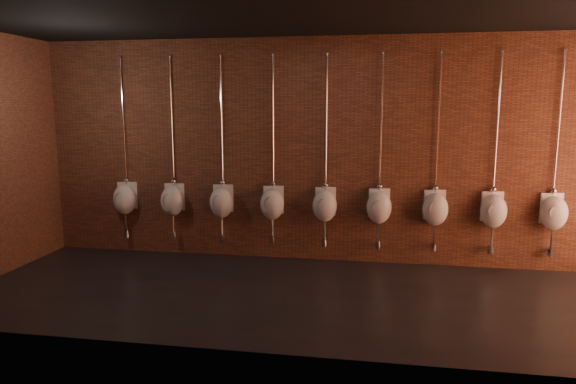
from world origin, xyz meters
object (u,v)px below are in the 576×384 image
object	(u,v)px
urinal_2	(222,201)
urinal_6	(435,208)
urinal_3	(272,203)
urinal_8	(554,211)
urinal_1	(172,200)
urinal_5	(379,206)
urinal_0	(125,198)
urinal_4	(325,204)
urinal_7	(493,210)

from	to	relation	value
urinal_2	urinal_6	xyz separation A→B (m)	(3.06, 0.00, 0.00)
urinal_3	urinal_8	world-z (taller)	same
urinal_1	urinal_8	bearing A→B (deg)	0.00
urinal_3	urinal_5	size ratio (longest dim) A/B	1.00
urinal_0	urinal_4	xyz separation A→B (m)	(3.06, 0.00, 0.00)
urinal_0	urinal_2	world-z (taller)	same
urinal_3	urinal_8	distance (m)	3.82
urinal_7	urinal_1	bearing A→B (deg)	180.00
urinal_4	urinal_3	bearing A→B (deg)	180.00
urinal_1	urinal_8	world-z (taller)	same
urinal_3	urinal_7	world-z (taller)	same
urinal_1	urinal_5	distance (m)	3.06
urinal_1	urinal_8	xyz separation A→B (m)	(5.35, 0.00, 0.00)
urinal_8	urinal_0	bearing A→B (deg)	180.00
urinal_2	urinal_6	world-z (taller)	same
urinal_0	urinal_8	size ratio (longest dim) A/B	1.00
urinal_0	urinal_1	world-z (taller)	same
urinal_4	urinal_5	size ratio (longest dim) A/B	1.00
urinal_0	urinal_4	distance (m)	3.06
urinal_6	urinal_0	bearing A→B (deg)	180.00
urinal_4	urinal_7	xyz separation A→B (m)	(2.29, 0.00, 0.00)
urinal_7	urinal_6	bearing A→B (deg)	180.00
urinal_6	urinal_7	size ratio (longest dim) A/B	1.00
urinal_0	urinal_7	size ratio (longest dim) A/B	1.00
urinal_7	urinal_8	size ratio (longest dim) A/B	1.00
urinal_1	urinal_4	distance (m)	2.29
urinal_4	urinal_8	xyz separation A→B (m)	(3.06, 0.00, 0.00)
urinal_1	urinal_6	world-z (taller)	same
urinal_4	urinal_0	bearing A→B (deg)	180.00
urinal_5	urinal_8	xyz separation A→B (m)	(2.29, 0.00, 0.00)
urinal_6	urinal_8	world-z (taller)	same
urinal_1	urinal_5	xyz separation A→B (m)	(3.06, 0.00, 0.00)
urinal_6	urinal_3	bearing A→B (deg)	180.00
urinal_5	urinal_4	bearing A→B (deg)	180.00
urinal_2	urinal_5	world-z (taller)	same
urinal_0	urinal_8	xyz separation A→B (m)	(6.12, 0.00, 0.00)
urinal_0	urinal_5	xyz separation A→B (m)	(3.82, 0.00, 0.00)
urinal_7	urinal_8	xyz separation A→B (m)	(0.76, 0.00, 0.00)
urinal_4	urinal_5	world-z (taller)	same
urinal_1	urinal_2	xyz separation A→B (m)	(0.76, 0.00, 0.00)
urinal_2	urinal_8	bearing A→B (deg)	0.00
urinal_1	urinal_7	distance (m)	4.59
urinal_0	urinal_4	world-z (taller)	same
urinal_2	urinal_8	size ratio (longest dim) A/B	1.00
urinal_1	urinal_2	world-z (taller)	same
urinal_6	urinal_8	distance (m)	1.53
urinal_3	urinal_7	distance (m)	3.06
urinal_5	urinal_2	bearing A→B (deg)	180.00
urinal_2	urinal_5	size ratio (longest dim) A/B	1.00
urinal_2	urinal_7	bearing A→B (deg)	0.00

